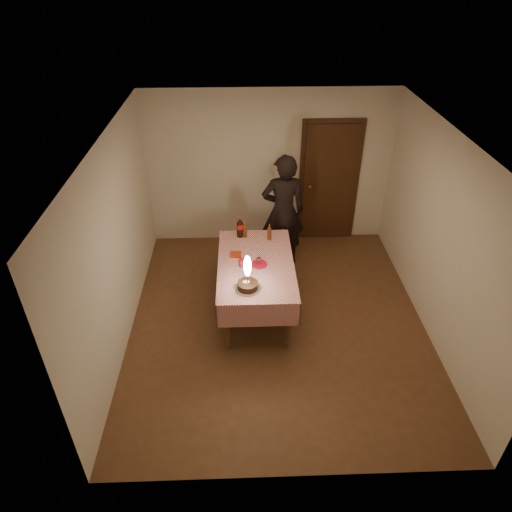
% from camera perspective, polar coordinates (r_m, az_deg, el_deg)
% --- Properties ---
extents(ground, '(4.00, 4.50, 0.01)m').
position_cam_1_polar(ground, '(6.41, 2.69, -8.13)').
color(ground, brown).
rests_on(ground, ground).
extents(room_shell, '(4.04, 4.54, 2.62)m').
position_cam_1_polar(room_shell, '(5.51, 3.44, 5.30)').
color(room_shell, beige).
rests_on(room_shell, ground).
extents(dining_table, '(1.02, 1.72, 0.80)m').
position_cam_1_polar(dining_table, '(6.17, -0.02, -1.71)').
color(dining_table, brown).
rests_on(dining_table, ground).
extents(birthday_cake, '(0.33, 0.33, 0.48)m').
position_cam_1_polar(birthday_cake, '(5.59, -1.05, -3.02)').
color(birthday_cake, white).
rests_on(birthday_cake, dining_table).
extents(red_plate, '(0.22, 0.22, 0.01)m').
position_cam_1_polar(red_plate, '(6.08, 0.40, -1.03)').
color(red_plate, red).
rests_on(red_plate, dining_table).
extents(red_cup, '(0.08, 0.08, 0.10)m').
position_cam_1_polar(red_cup, '(6.03, -1.78, -0.84)').
color(red_cup, red).
rests_on(red_cup, dining_table).
extents(clear_cup, '(0.07, 0.07, 0.09)m').
position_cam_1_polar(clear_cup, '(6.07, 0.31, -0.63)').
color(clear_cup, silver).
rests_on(clear_cup, dining_table).
extents(napkin_stack, '(0.15, 0.15, 0.02)m').
position_cam_1_polar(napkin_stack, '(6.27, -2.56, 0.19)').
color(napkin_stack, '#A92B13').
rests_on(napkin_stack, dining_table).
extents(cola_bottle, '(0.10, 0.10, 0.32)m').
position_cam_1_polar(cola_bottle, '(6.61, -2.00, 3.63)').
color(cola_bottle, black).
rests_on(cola_bottle, dining_table).
extents(amber_bottle_left, '(0.06, 0.06, 0.25)m').
position_cam_1_polar(amber_bottle_left, '(6.61, -1.45, 3.32)').
color(amber_bottle_left, '#52250E').
rests_on(amber_bottle_left, dining_table).
extents(amber_bottle_right, '(0.06, 0.06, 0.25)m').
position_cam_1_polar(amber_bottle_right, '(6.55, 1.67, 2.97)').
color(amber_bottle_right, '#52250E').
rests_on(amber_bottle_right, dining_table).
extents(photographer, '(0.69, 0.49, 1.85)m').
position_cam_1_polar(photographer, '(7.10, 3.40, 5.61)').
color(photographer, black).
rests_on(photographer, ground).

